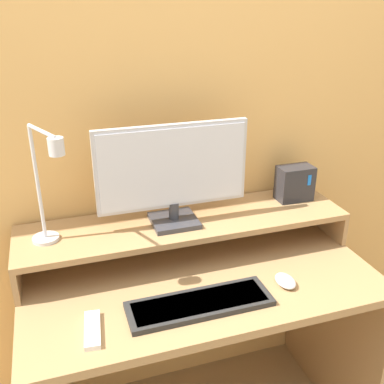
# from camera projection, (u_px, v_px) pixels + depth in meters

# --- Properties ---
(wall_back) EXTENTS (6.00, 0.05, 2.50)m
(wall_back) POSITION_uv_depth(u_px,v_px,m) (170.00, 110.00, 1.65)
(wall_back) COLOR #E5AD60
(wall_back) RESTS_ON ground_plane
(desk) EXTENTS (1.20, 0.63, 0.75)m
(desk) POSITION_uv_depth(u_px,v_px,m) (199.00, 326.00, 1.64)
(desk) COLOR #A87F51
(desk) RESTS_ON ground_plane
(monitor_shelf) EXTENTS (1.20, 0.30, 0.14)m
(monitor_shelf) POSITION_uv_depth(u_px,v_px,m) (186.00, 225.00, 1.65)
(monitor_shelf) COLOR #A87F51
(monitor_shelf) RESTS_ON desk
(monitor) EXTENTS (0.53, 0.16, 0.36)m
(monitor) POSITION_uv_depth(u_px,v_px,m) (173.00, 172.00, 1.54)
(monitor) COLOR #38383D
(monitor) RESTS_ON monitor_shelf
(desk_lamp) EXTENTS (0.13, 0.22, 0.40)m
(desk_lamp) POSITION_uv_depth(u_px,v_px,m) (47.00, 187.00, 1.37)
(desk_lamp) COLOR silver
(desk_lamp) RESTS_ON monitor_shelf
(router_dock) EXTENTS (0.14, 0.08, 0.14)m
(router_dock) POSITION_uv_depth(u_px,v_px,m) (295.00, 183.00, 1.78)
(router_dock) COLOR #28282D
(router_dock) RESTS_ON monitor_shelf
(keyboard) EXTENTS (0.45, 0.15, 0.02)m
(keyboard) POSITION_uv_depth(u_px,v_px,m) (200.00, 304.00, 1.39)
(keyboard) COLOR #282828
(keyboard) RESTS_ON desk
(mouse) EXTENTS (0.06, 0.09, 0.03)m
(mouse) POSITION_uv_depth(u_px,v_px,m) (285.00, 281.00, 1.50)
(mouse) COLOR silver
(mouse) RESTS_ON desk
(remote_control) EXTENTS (0.06, 0.16, 0.02)m
(remote_control) POSITION_uv_depth(u_px,v_px,m) (92.00, 330.00, 1.29)
(remote_control) COLOR white
(remote_control) RESTS_ON desk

